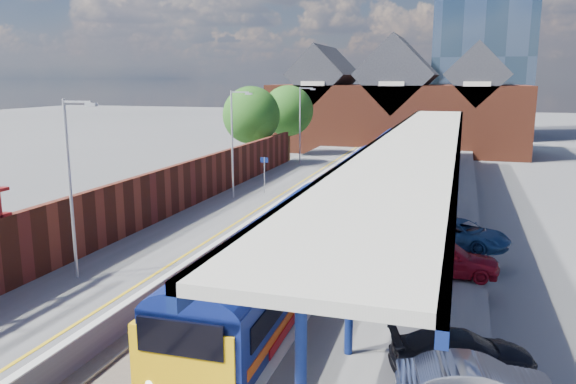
{
  "coord_description": "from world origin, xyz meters",
  "views": [
    {
      "loc": [
        7.74,
        -11.71,
        8.73
      ],
      "look_at": [
        -1.23,
        17.26,
        2.6
      ],
      "focal_mm": 35.0,
      "sensor_mm": 36.0,
      "label": 1
    }
  ],
  "objects_px": {
    "lamp_post_c": "(234,137)",
    "parked_car_blue": "(461,233)",
    "train": "(377,164)",
    "parked_car_red": "(445,258)",
    "parked_car_dark": "(462,353)",
    "lamp_post_d": "(301,120)",
    "lamp_post_b": "(73,179)",
    "platform_sign": "(264,169)"
  },
  "relations": [
    {
      "from": "parked_car_red",
      "to": "parked_car_blue",
      "type": "distance_m",
      "value": 4.34
    },
    {
      "from": "lamp_post_c",
      "to": "parked_car_blue",
      "type": "height_order",
      "value": "lamp_post_c"
    },
    {
      "from": "lamp_post_c",
      "to": "lamp_post_b",
      "type": "bearing_deg",
      "value": -90.0
    },
    {
      "from": "train",
      "to": "lamp_post_b",
      "type": "height_order",
      "value": "lamp_post_b"
    },
    {
      "from": "lamp_post_c",
      "to": "lamp_post_d",
      "type": "height_order",
      "value": "same"
    },
    {
      "from": "train",
      "to": "parked_car_dark",
      "type": "distance_m",
      "value": 30.27
    },
    {
      "from": "platform_sign",
      "to": "parked_car_dark",
      "type": "xyz_separation_m",
      "value": [
        13.11,
        -21.13,
        -1.13
      ]
    },
    {
      "from": "lamp_post_d",
      "to": "parked_car_red",
      "type": "bearing_deg",
      "value": -63.31
    },
    {
      "from": "lamp_post_d",
      "to": "parked_car_blue",
      "type": "distance_m",
      "value": 27.39
    },
    {
      "from": "train",
      "to": "parked_car_red",
      "type": "bearing_deg",
      "value": -74.81
    },
    {
      "from": "lamp_post_d",
      "to": "parked_car_red",
      "type": "distance_m",
      "value": 30.84
    },
    {
      "from": "platform_sign",
      "to": "parked_car_blue",
      "type": "distance_m",
      "value": 15.88
    },
    {
      "from": "train",
      "to": "lamp_post_b",
      "type": "bearing_deg",
      "value": -106.57
    },
    {
      "from": "train",
      "to": "parked_car_red",
      "type": "relative_size",
      "value": 15.88
    },
    {
      "from": "lamp_post_b",
      "to": "lamp_post_d",
      "type": "xyz_separation_m",
      "value": [
        0.0,
        32.0,
        0.0
      ]
    },
    {
      "from": "train",
      "to": "parked_car_red",
      "type": "height_order",
      "value": "train"
    },
    {
      "from": "parked_car_red",
      "to": "parked_car_dark",
      "type": "distance_m",
      "value": 7.77
    },
    {
      "from": "platform_sign",
      "to": "parked_car_red",
      "type": "relative_size",
      "value": 0.6
    },
    {
      "from": "lamp_post_d",
      "to": "lamp_post_b",
      "type": "bearing_deg",
      "value": -90.0
    },
    {
      "from": "lamp_post_b",
      "to": "parked_car_dark",
      "type": "distance_m",
      "value": 15.2
    },
    {
      "from": "train",
      "to": "lamp_post_c",
      "type": "relative_size",
      "value": 9.42
    },
    {
      "from": "lamp_post_d",
      "to": "parked_car_red",
      "type": "height_order",
      "value": "lamp_post_d"
    },
    {
      "from": "parked_car_blue",
      "to": "parked_car_red",
      "type": "bearing_deg",
      "value": -162.71
    },
    {
      "from": "train",
      "to": "lamp_post_c",
      "type": "height_order",
      "value": "lamp_post_c"
    },
    {
      "from": "lamp_post_d",
      "to": "platform_sign",
      "type": "bearing_deg",
      "value": -84.44
    },
    {
      "from": "lamp_post_c",
      "to": "platform_sign",
      "type": "distance_m",
      "value": 3.34
    },
    {
      "from": "lamp_post_c",
      "to": "lamp_post_d",
      "type": "relative_size",
      "value": 1.0
    },
    {
      "from": "lamp_post_c",
      "to": "parked_car_dark",
      "type": "bearing_deg",
      "value": -52.9
    },
    {
      "from": "lamp_post_c",
      "to": "parked_car_blue",
      "type": "distance_m",
      "value": 16.35
    },
    {
      "from": "train",
      "to": "lamp_post_b",
      "type": "relative_size",
      "value": 9.42
    },
    {
      "from": "platform_sign",
      "to": "parked_car_red",
      "type": "xyz_separation_m",
      "value": [
        12.41,
        -13.4,
        -0.98
      ]
    },
    {
      "from": "lamp_post_b",
      "to": "parked_car_blue",
      "type": "distance_m",
      "value": 17.21
    },
    {
      "from": "parked_car_red",
      "to": "parked_car_blue",
      "type": "relative_size",
      "value": 0.91
    },
    {
      "from": "lamp_post_d",
      "to": "platform_sign",
      "type": "height_order",
      "value": "lamp_post_d"
    },
    {
      "from": "train",
      "to": "platform_sign",
      "type": "xyz_separation_m",
      "value": [
        -6.49,
        -8.4,
        0.57
      ]
    },
    {
      "from": "lamp_post_c",
      "to": "parked_car_red",
      "type": "height_order",
      "value": "lamp_post_c"
    },
    {
      "from": "train",
      "to": "parked_car_dark",
      "type": "xyz_separation_m",
      "value": [
        6.62,
        -29.54,
        -0.56
      ]
    },
    {
      "from": "parked_car_red",
      "to": "train",
      "type": "bearing_deg",
      "value": 14.19
    },
    {
      "from": "parked_car_red",
      "to": "parked_car_dark",
      "type": "bearing_deg",
      "value": -175.86
    },
    {
      "from": "parked_car_blue",
      "to": "lamp_post_d",
      "type": "bearing_deg",
      "value": 56.61
    },
    {
      "from": "train",
      "to": "lamp_post_c",
      "type": "xyz_separation_m",
      "value": [
        -7.86,
        -10.4,
        2.87
      ]
    },
    {
      "from": "parked_car_blue",
      "to": "platform_sign",
      "type": "bearing_deg",
      "value": 79.75
    }
  ]
}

